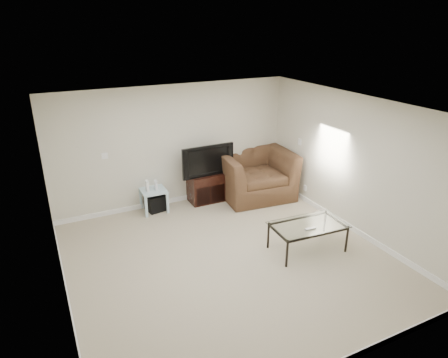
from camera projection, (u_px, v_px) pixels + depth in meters
name	position (u px, v px, depth m)	size (l,w,h in m)	color
floor	(229.00, 259.00, 6.56)	(5.00, 5.00, 0.00)	tan
ceiling	(230.00, 108.00, 5.62)	(5.00, 5.00, 0.00)	white
wall_back	(174.00, 146.00, 8.17)	(5.00, 0.02, 2.50)	silver
wall_left	(54.00, 224.00, 5.07)	(0.02, 5.00, 2.50)	silver
wall_right	(354.00, 165.00, 7.12)	(0.02, 5.00, 2.50)	silver
plate_back	(105.00, 156.00, 7.59)	(0.12, 0.02, 0.12)	white
plate_right_switch	(300.00, 142.00, 8.44)	(0.02, 0.09, 0.13)	white
plate_right_outlet	(305.00, 188.00, 8.55)	(0.02, 0.08, 0.12)	white
tv_stand	(206.00, 187.00, 8.58)	(0.74, 0.51, 0.62)	black
dvd_player	(206.00, 179.00, 8.47)	(0.42, 0.30, 0.06)	black
television	(206.00, 159.00, 8.32)	(1.06, 0.21, 0.66)	black
side_table	(154.00, 200.00, 8.14)	(0.49, 0.49, 0.47)	white
subwoofer	(155.00, 202.00, 8.19)	(0.35, 0.35, 0.35)	black
game_console	(147.00, 186.00, 7.94)	(0.05, 0.16, 0.22)	white
game_case	(156.00, 185.00, 8.02)	(0.05, 0.14, 0.19)	silver
recliner	(255.00, 167.00, 8.68)	(1.55, 1.01, 1.36)	#4E3B23
coffee_table	(307.00, 237.00, 6.74)	(1.24, 0.70, 0.49)	black
remote	(310.00, 229.00, 6.49)	(0.19, 0.05, 0.02)	#B2B2B7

